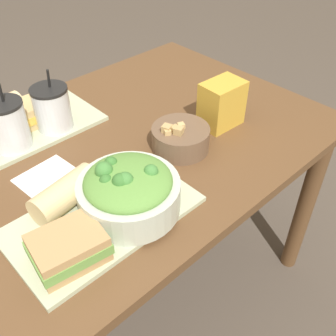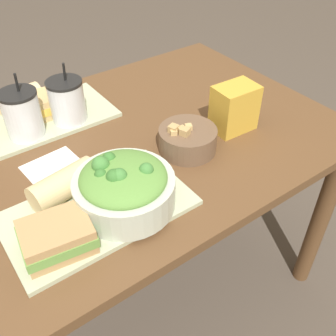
{
  "view_description": "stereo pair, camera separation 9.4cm",
  "coord_description": "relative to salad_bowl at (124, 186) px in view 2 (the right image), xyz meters",
  "views": [
    {
      "loc": [
        -0.38,
        -0.74,
        1.36
      ],
      "look_at": [
        0.12,
        -0.22,
        0.76
      ],
      "focal_mm": 42.0,
      "sensor_mm": 36.0,
      "label": 1
    },
    {
      "loc": [
        -0.31,
        -0.8,
        1.36
      ],
      "look_at": [
        0.12,
        -0.22,
        0.76
      ],
      "focal_mm": 42.0,
      "sensor_mm": 36.0,
      "label": 2
    }
  ],
  "objects": [
    {
      "name": "sandwich_far",
      "position": [
        -0.02,
        0.47,
        -0.02
      ],
      "size": [
        0.16,
        0.1,
        0.06
      ],
      "rotation": [
        0.0,
        0.0,
        -0.02
      ],
      "color": "tan",
      "rests_on": "tray_far"
    },
    {
      "name": "drink_cup_dark",
      "position": [
        -0.08,
        0.4,
        0.01
      ],
      "size": [
        0.1,
        0.1,
        0.19
      ],
      "color": "silver",
      "rests_on": "tray_far"
    },
    {
      "name": "drink_cup_red",
      "position": [
        0.05,
        0.4,
        0.01
      ],
      "size": [
        0.1,
        0.1,
        0.18
      ],
      "color": "silver",
      "rests_on": "tray_far"
    },
    {
      "name": "chip_bag",
      "position": [
        0.43,
        0.1,
        0.0
      ],
      "size": [
        0.12,
        0.09,
        0.14
      ],
      "rotation": [
        0.0,
        0.0,
        -0.05
      ],
      "color": "gold",
      "rests_on": "dining_table"
    },
    {
      "name": "ground_plane",
      "position": [
        0.01,
        0.23,
        -0.77
      ],
      "size": [
        12.0,
        12.0,
        0.0
      ],
      "primitive_type": "plane",
      "color": "#4C4238"
    },
    {
      "name": "tray_far",
      "position": [
        -0.01,
        0.46,
        -0.06
      ],
      "size": [
        0.42,
        0.24,
        0.01
      ],
      "color": "#B2BC99",
      "rests_on": "dining_table"
    },
    {
      "name": "tray_near",
      "position": [
        -0.06,
        0.02,
        -0.06
      ],
      "size": [
        0.42,
        0.24,
        0.01
      ],
      "color": "#B2BC99",
      "rests_on": "dining_table"
    },
    {
      "name": "baguette_far",
      "position": [
        -0.04,
        0.54,
        -0.02
      ],
      "size": [
        0.14,
        0.08,
        0.07
      ],
      "rotation": [
        0.0,
        0.0,
        1.68
      ],
      "color": "#DBBC84",
      "rests_on": "tray_far"
    },
    {
      "name": "sandwich_near",
      "position": [
        -0.17,
        -0.03,
        -0.02
      ],
      "size": [
        0.16,
        0.13,
        0.06
      ],
      "rotation": [
        0.0,
        0.0,
        -0.14
      ],
      "color": "tan",
      "rests_on": "tray_near"
    },
    {
      "name": "baguette_near",
      "position": [
        -0.1,
        0.11,
        -0.02
      ],
      "size": [
        0.17,
        0.1,
        0.07
      ],
      "rotation": [
        0.0,
        0.0,
        1.75
      ],
      "color": "#DBBC84",
      "rests_on": "tray_near"
    },
    {
      "name": "salad_bowl",
      "position": [
        0.0,
        0.0,
        0.0
      ],
      "size": [
        0.23,
        0.23,
        0.12
      ],
      "color": "beige",
      "rests_on": "tray_near"
    },
    {
      "name": "dining_table",
      "position": [
        0.01,
        0.23,
        -0.15
      ],
      "size": [
        1.48,
        0.83,
        0.7
      ],
      "color": "brown",
      "rests_on": "ground_plane"
    },
    {
      "name": "napkin_folded",
      "position": [
        -0.08,
        0.24,
        -0.06
      ],
      "size": [
        0.15,
        0.11,
        0.0
      ],
      "color": "white",
      "rests_on": "dining_table"
    },
    {
      "name": "soup_bowl",
      "position": [
        0.25,
        0.09,
        -0.03
      ],
      "size": [
        0.16,
        0.16,
        0.08
      ],
      "color": "brown",
      "rests_on": "dining_table"
    }
  ]
}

